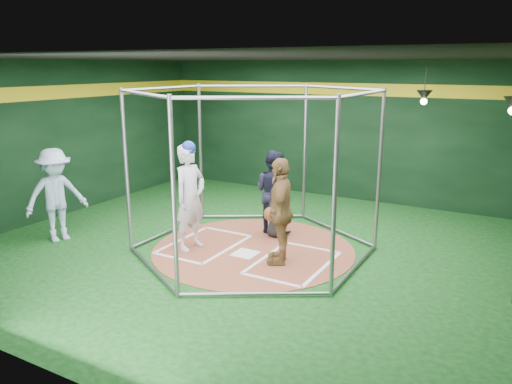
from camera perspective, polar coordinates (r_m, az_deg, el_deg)
The scene contains 12 objects.
room_shell at distance 9.02m, azimuth -0.29°, elevation 3.90°, with size 10.10×9.10×3.53m.
clay_disc at distance 9.49m, azimuth -0.30°, elevation -6.55°, with size 3.80×3.80×0.01m, color brown.
home_plate at distance 9.24m, azimuth -1.22°, elevation -7.05°, with size 0.43×0.43×0.01m, color white.
batter_box_left at distance 9.76m, azimuth -5.91°, elevation -5.94°, with size 1.17×1.77×0.01m.
batter_box_right at distance 8.87m, azimuth 4.29°, elevation -8.03°, with size 1.17×1.77×0.01m.
batting_cage at distance 9.06m, azimuth -0.31°, elevation 2.32°, with size 4.05×4.67×3.00m.
pendant_lamp_near at distance 11.53m, azimuth 18.66°, elevation 10.38°, with size 0.34×0.34×0.90m.
batter_figure at distance 9.32m, azimuth -7.53°, elevation -0.48°, with size 0.55×0.77×2.05m.
visitor_leopard at distance 8.60m, azimuth 2.82°, elevation -2.17°, with size 1.09×0.46×1.86m, color #AF854B.
catcher_figure at distance 9.98m, azimuth 2.27°, elevation -2.33°, with size 0.51×0.56×1.03m.
umpire at distance 10.20m, azimuth 1.99°, elevation 0.04°, with size 0.84×0.65×1.72m, color black.
bystander_blue at distance 10.47m, azimuth -21.89°, elevation -0.34°, with size 1.19×0.68×1.84m, color #A0B6D3.
Camera 1 is at (4.38, -7.71, 3.38)m, focal length 35.00 mm.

